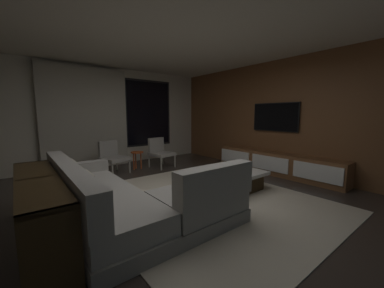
{
  "coord_description": "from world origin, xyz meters",
  "views": [
    {
      "loc": [
        -2.02,
        -2.77,
        1.41
      ],
      "look_at": [
        0.72,
        0.68,
        0.83
      ],
      "focal_mm": 20.96,
      "sensor_mm": 36.0,
      "label": 1
    }
  ],
  "objects_px": {
    "accent_chair_by_curtain": "(112,155)",
    "console_table_behind_couch": "(40,207)",
    "sectional_couch": "(125,201)",
    "book_stack_on_coffee_table": "(232,170)",
    "mounted_tv": "(275,117)",
    "accent_chair_near_window": "(160,151)",
    "coffee_table": "(226,179)",
    "side_stool": "(137,155)",
    "media_console": "(276,164)"
  },
  "relations": [
    {
      "from": "side_stool",
      "to": "media_console",
      "type": "distance_m",
      "value": 3.45
    },
    {
      "from": "media_console",
      "to": "accent_chair_by_curtain",
      "type": "bearing_deg",
      "value": 139.83
    },
    {
      "from": "coffee_table",
      "to": "accent_chair_near_window",
      "type": "bearing_deg",
      "value": 91.24
    },
    {
      "from": "sectional_couch",
      "to": "accent_chair_by_curtain",
      "type": "bearing_deg",
      "value": 74.4
    },
    {
      "from": "accent_chair_near_window",
      "to": "accent_chair_by_curtain",
      "type": "xyz_separation_m",
      "value": [
        -1.24,
        0.13,
        0.0
      ]
    },
    {
      "from": "mounted_tv",
      "to": "console_table_behind_couch",
      "type": "distance_m",
      "value": 4.92
    },
    {
      "from": "accent_chair_by_curtain",
      "to": "side_stool",
      "type": "height_order",
      "value": "accent_chair_by_curtain"
    },
    {
      "from": "sectional_couch",
      "to": "coffee_table",
      "type": "relative_size",
      "value": 2.16
    },
    {
      "from": "coffee_table",
      "to": "side_stool",
      "type": "xyz_separation_m",
      "value": [
        -0.67,
        2.49,
        0.19
      ]
    },
    {
      "from": "coffee_table",
      "to": "console_table_behind_couch",
      "type": "distance_m",
      "value": 2.95
    },
    {
      "from": "accent_chair_near_window",
      "to": "side_stool",
      "type": "bearing_deg",
      "value": 170.45
    },
    {
      "from": "book_stack_on_coffee_table",
      "to": "side_stool",
      "type": "distance_m",
      "value": 2.7
    },
    {
      "from": "console_table_behind_couch",
      "to": "side_stool",
      "type": "bearing_deg",
      "value": 47.37
    },
    {
      "from": "sectional_couch",
      "to": "accent_chair_by_curtain",
      "type": "xyz_separation_m",
      "value": [
        0.73,
        2.63,
        0.14
      ]
    },
    {
      "from": "book_stack_on_coffee_table",
      "to": "accent_chair_by_curtain",
      "type": "height_order",
      "value": "accent_chair_by_curtain"
    },
    {
      "from": "mounted_tv",
      "to": "console_table_behind_couch",
      "type": "height_order",
      "value": "mounted_tv"
    },
    {
      "from": "accent_chair_near_window",
      "to": "media_console",
      "type": "bearing_deg",
      "value": -53.87
    },
    {
      "from": "media_console",
      "to": "book_stack_on_coffee_table",
      "type": "bearing_deg",
      "value": -176.78
    },
    {
      "from": "accent_chair_by_curtain",
      "to": "console_table_behind_couch",
      "type": "xyz_separation_m",
      "value": [
        -1.65,
        -2.49,
        -0.03
      ]
    },
    {
      "from": "sectional_couch",
      "to": "coffee_table",
      "type": "xyz_separation_m",
      "value": [
        2.03,
        0.11,
        -0.1
      ]
    },
    {
      "from": "accent_chair_near_window",
      "to": "accent_chair_by_curtain",
      "type": "relative_size",
      "value": 1.0
    },
    {
      "from": "side_stool",
      "to": "media_console",
      "type": "bearing_deg",
      "value": -46.62
    },
    {
      "from": "coffee_table",
      "to": "accent_chair_by_curtain",
      "type": "xyz_separation_m",
      "value": [
        -1.3,
        2.51,
        0.25
      ]
    },
    {
      "from": "book_stack_on_coffee_table",
      "to": "accent_chair_by_curtain",
      "type": "xyz_separation_m",
      "value": [
        -1.34,
        2.63,
        0.05
      ]
    },
    {
      "from": "accent_chair_near_window",
      "to": "accent_chair_by_curtain",
      "type": "distance_m",
      "value": 1.25
    },
    {
      "from": "sectional_couch",
      "to": "accent_chair_near_window",
      "type": "xyz_separation_m",
      "value": [
        1.98,
        2.5,
        0.14
      ]
    },
    {
      "from": "accent_chair_near_window",
      "to": "sectional_couch",
      "type": "bearing_deg",
      "value": -128.35
    },
    {
      "from": "sectional_couch",
      "to": "accent_chair_near_window",
      "type": "height_order",
      "value": "sectional_couch"
    },
    {
      "from": "sectional_couch",
      "to": "book_stack_on_coffee_table",
      "type": "bearing_deg",
      "value": 0.01
    },
    {
      "from": "coffee_table",
      "to": "media_console",
      "type": "relative_size",
      "value": 0.37
    },
    {
      "from": "coffee_table",
      "to": "book_stack_on_coffee_table",
      "type": "bearing_deg",
      "value": -66.73
    },
    {
      "from": "media_console",
      "to": "console_table_behind_couch",
      "type": "bearing_deg",
      "value": 179.53
    },
    {
      "from": "accent_chair_near_window",
      "to": "media_console",
      "type": "distance_m",
      "value": 2.98
    },
    {
      "from": "accent_chair_by_curtain",
      "to": "side_stool",
      "type": "bearing_deg",
      "value": -2.11
    },
    {
      "from": "sectional_couch",
      "to": "book_stack_on_coffee_table",
      "type": "xyz_separation_m",
      "value": [
        2.08,
        0.0,
        0.1
      ]
    },
    {
      "from": "coffee_table",
      "to": "accent_chair_by_curtain",
      "type": "distance_m",
      "value": 2.84
    },
    {
      "from": "accent_chair_by_curtain",
      "to": "media_console",
      "type": "bearing_deg",
      "value": -40.17
    },
    {
      "from": "sectional_couch",
      "to": "media_console",
      "type": "distance_m",
      "value": 3.73
    },
    {
      "from": "side_stool",
      "to": "coffee_table",
      "type": "bearing_deg",
      "value": -75.0
    },
    {
      "from": "sectional_couch",
      "to": "mounted_tv",
      "type": "distance_m",
      "value": 4.07
    },
    {
      "from": "side_stool",
      "to": "media_console",
      "type": "height_order",
      "value": "media_console"
    },
    {
      "from": "accent_chair_near_window",
      "to": "accent_chair_by_curtain",
      "type": "height_order",
      "value": "same"
    },
    {
      "from": "book_stack_on_coffee_table",
      "to": "coffee_table",
      "type": "bearing_deg",
      "value": 113.27
    },
    {
      "from": "sectional_couch",
      "to": "accent_chair_by_curtain",
      "type": "relative_size",
      "value": 3.21
    },
    {
      "from": "coffee_table",
      "to": "mounted_tv",
      "type": "relative_size",
      "value": 0.98
    },
    {
      "from": "book_stack_on_coffee_table",
      "to": "side_stool",
      "type": "xyz_separation_m",
      "value": [
        -0.72,
        2.6,
        -0.01
      ]
    },
    {
      "from": "sectional_couch",
      "to": "console_table_behind_couch",
      "type": "relative_size",
      "value": 1.19
    },
    {
      "from": "book_stack_on_coffee_table",
      "to": "mounted_tv",
      "type": "relative_size",
      "value": 0.2
    },
    {
      "from": "console_table_behind_couch",
      "to": "mounted_tv",
      "type": "bearing_deg",
      "value": 1.9
    },
    {
      "from": "accent_chair_near_window",
      "to": "mounted_tv",
      "type": "distance_m",
      "value": 3.08
    }
  ]
}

